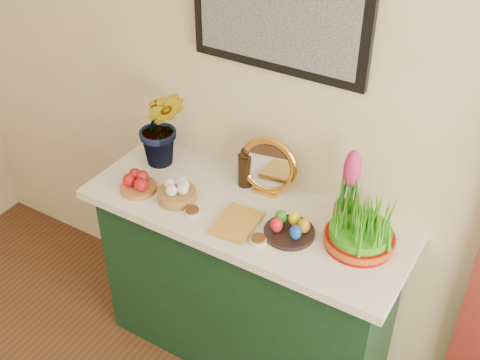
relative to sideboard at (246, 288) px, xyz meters
The scene contains 13 objects.
sideboard is the anchor object (origin of this frame).
tablecloth 0.45m from the sideboard, ahead, with size 1.40×0.55×0.04m, color silver.
hyacinth_green 0.88m from the sideboard, 168.59° to the left, with size 0.26×0.22×0.52m, color #21701B.
apple_bowl 0.70m from the sideboard, 164.78° to the right, with size 0.18×0.18×0.08m.
garlic_basket 0.59m from the sideboard, 161.37° to the right, with size 0.22×0.22×0.09m.
vinegar_cruet 0.58m from the sideboard, 122.11° to the left, with size 0.07×0.07×0.19m.
mirror 0.61m from the sideboard, 84.80° to the left, with size 0.27×0.09×0.27m.
book 0.50m from the sideboard, 116.20° to the right, with size 0.14×0.21×0.03m, color gold.
spice_dish_left 0.53m from the sideboard, 140.25° to the right, with size 0.07×0.07×0.03m.
spice_dish_right 0.52m from the sideboard, 46.68° to the right, with size 0.07×0.07×0.03m.
egg_plate 0.55m from the sideboard, 12.15° to the right, with size 0.26×0.26×0.08m.
hyacinth_pink 0.75m from the sideboard, 18.47° to the left, with size 0.11×0.11×0.35m.
wheatgrass_sabzeh 0.75m from the sideboard, ahead, with size 0.28×0.28×0.23m.
Camera 1 is at (0.90, 0.31, 2.45)m, focal length 45.00 mm.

